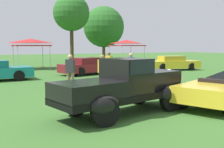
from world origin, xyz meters
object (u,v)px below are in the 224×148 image
(spectator_far_side, at_px, (109,64))
(spectator_near_truck, at_px, (70,71))
(spectator_between_cars, at_px, (131,67))
(show_car_yellow, at_px, (173,63))
(spectator_by_row, at_px, (102,72))
(show_car_burgundy, at_px, (89,66))
(feature_pickup_truck, at_px, (124,86))
(canopy_tent_left_field, at_px, (31,42))
(canopy_tent_center_field, at_px, (127,43))
(neighbor_convertible, at_px, (221,88))

(spectator_far_side, bearing_deg, spectator_near_truck, -137.83)
(spectator_between_cars, bearing_deg, spectator_far_side, 92.07)
(show_car_yellow, xyz_separation_m, spectator_by_row, (-10.16, -7.19, 0.31))
(show_car_burgundy, height_order, show_car_yellow, same)
(feature_pickup_truck, xyz_separation_m, spectator_by_row, (1.13, 3.89, 0.04))
(spectator_between_cars, bearing_deg, spectator_by_row, -145.48)
(show_car_yellow, distance_m, spectator_near_truck, 12.96)
(spectator_between_cars, bearing_deg, canopy_tent_left_field, 103.20)
(spectator_by_row, bearing_deg, canopy_tent_center_field, 55.66)
(canopy_tent_left_field, bearing_deg, spectator_between_cars, -76.80)
(neighbor_convertible, relative_size, spectator_between_cars, 2.78)
(spectator_near_truck, xyz_separation_m, spectator_between_cars, (3.81, 0.87, 0.00))
(spectator_far_side, bearing_deg, canopy_tent_center_field, 54.14)
(show_car_yellow, height_order, spectator_near_truck, spectator_near_truck)
(neighbor_convertible, height_order, canopy_tent_left_field, canopy_tent_left_field)
(feature_pickup_truck, bearing_deg, spectator_near_truck, 90.74)
(canopy_tent_center_field, bearing_deg, show_car_yellow, -88.35)
(feature_pickup_truck, distance_m, spectator_by_row, 4.05)
(show_car_burgundy, distance_m, spectator_between_cars, 5.57)
(show_car_burgundy, height_order, spectator_far_side, spectator_far_side)
(spectator_between_cars, bearing_deg, show_car_yellow, 35.57)
(canopy_tent_left_field, bearing_deg, neighbor_convertible, -81.14)
(spectator_by_row, xyz_separation_m, canopy_tent_center_field, (9.95, 14.56, 1.51))
(feature_pickup_truck, bearing_deg, spectator_between_cars, 56.63)
(neighbor_convertible, height_order, spectator_near_truck, spectator_near_truck)
(spectator_near_truck, bearing_deg, show_car_burgundy, 60.69)
(show_car_yellow, distance_m, canopy_tent_left_field, 12.74)
(show_car_burgundy, bearing_deg, canopy_tent_center_field, 43.73)
(show_car_burgundy, xyz_separation_m, spectator_far_side, (0.11, -3.06, 0.31))
(show_car_burgundy, xyz_separation_m, spectator_near_truck, (-3.61, -6.43, 0.31))
(feature_pickup_truck, height_order, neighbor_convertible, feature_pickup_truck)
(spectator_far_side, distance_m, canopy_tent_center_field, 12.75)
(neighbor_convertible, xyz_separation_m, spectator_far_side, (-0.07, 8.67, 0.33))
(show_car_yellow, height_order, spectator_between_cars, spectator_between_cars)
(feature_pickup_truck, relative_size, canopy_tent_left_field, 1.56)
(show_car_yellow, distance_m, spectator_far_side, 8.16)
(spectator_near_truck, height_order, spectator_far_side, same)
(show_car_yellow, bearing_deg, spectator_between_cars, -144.43)
(show_car_burgundy, relative_size, canopy_tent_center_field, 1.52)
(show_car_yellow, relative_size, spectator_by_row, 2.78)
(feature_pickup_truck, bearing_deg, neighbor_convertible, -7.31)
(show_car_yellow, bearing_deg, canopy_tent_left_field, 146.01)
(spectator_between_cars, relative_size, spectator_by_row, 1.00)
(spectator_by_row, bearing_deg, spectator_near_truck, 141.78)
(show_car_burgundy, xyz_separation_m, spectator_by_row, (-2.42, -7.36, 0.31))
(feature_pickup_truck, height_order, canopy_tent_center_field, canopy_tent_center_field)
(spectator_near_truck, height_order, canopy_tent_center_field, canopy_tent_center_field)
(canopy_tent_left_field, height_order, canopy_tent_center_field, same)
(feature_pickup_truck, height_order, spectator_near_truck, feature_pickup_truck)
(show_car_burgundy, relative_size, canopy_tent_left_field, 1.53)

